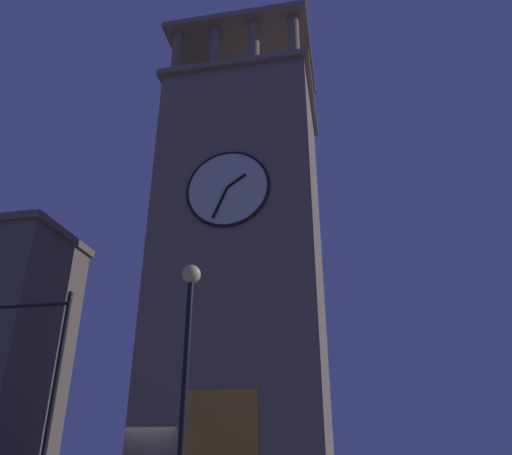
{
  "coord_description": "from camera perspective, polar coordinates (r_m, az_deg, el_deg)",
  "views": [
    {
      "loc": [
        -8.87,
        21.86,
        1.45
      ],
      "look_at": [
        -4.04,
        -3.49,
        13.52
      ],
      "focal_mm": 33.99,
      "sensor_mm": 36.0,
      "label": 1
    }
  ],
  "objects": [
    {
      "name": "clocktower",
      "position": [
        27.95,
        -1.58,
        -3.19
      ],
      "size": [
        9.31,
        8.24,
        30.29
      ],
      "color": "gray",
      "rests_on": "ground_plane"
    },
    {
      "name": "traffic_signal_near",
      "position": [
        17.63,
        -25.47,
        -13.64
      ],
      "size": [
        3.95,
        0.41,
        6.34
      ],
      "color": "black",
      "rests_on": "ground_plane"
    },
    {
      "name": "street_lamp",
      "position": [
        10.97,
        -8.05,
        -12.65
      ],
      "size": [
        0.44,
        0.44,
        5.44
      ],
      "color": "black",
      "rests_on": "ground_plane"
    }
  ]
}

